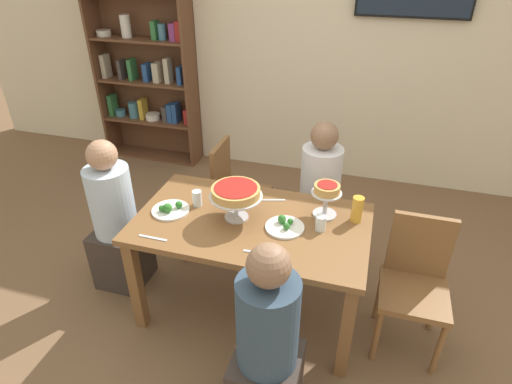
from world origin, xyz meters
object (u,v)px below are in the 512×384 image
cutlery_fork_far (153,238)px  deep_dish_pizza_stand (236,193)px  salad_plate_near_diner (285,226)px  chair_head_east (415,279)px  bookshelf (144,59)px  diner_far_right (318,203)px  salad_plate_far_diner (170,209)px  water_glass_clear_near (321,223)px  cutlery_fork_near (259,253)px  dining_table (252,234)px  water_glass_clear_far (197,198)px  cutlery_knife_near (271,200)px  chair_far_left (234,189)px  diner_head_west (117,226)px  beer_glass_amber_tall (357,209)px  personal_pizza_stand (327,193)px  diner_near_right (267,352)px

cutlery_fork_far → deep_dish_pizza_stand: bearing=40.8°
cutlery_fork_far → salad_plate_near_diner: bearing=24.6°
chair_head_east → cutlery_fork_far: 1.58m
bookshelf → diner_far_right: bearing=-31.5°
salad_plate_far_diner → water_glass_clear_near: (0.95, 0.07, 0.03)m
deep_dish_pizza_stand → cutlery_fork_near: bearing=-51.6°
dining_table → salad_plate_far_diner: salad_plate_far_diner is taller
water_glass_clear_far → cutlery_fork_far: (-0.11, -0.40, -0.05)m
dining_table → cutlery_knife_near: (0.06, 0.26, 0.10)m
cutlery_fork_near → chair_far_left: bearing=111.4°
chair_far_left → salad_plate_far_diner: chair_far_left is taller
dining_table → salad_plate_near_diner: salad_plate_near_diner is taller
diner_head_west → salad_plate_near_diner: (1.21, -0.02, 0.26)m
chair_head_east → water_glass_clear_near: bearing=1.4°
dining_table → chair_far_left: bearing=116.7°
deep_dish_pizza_stand → salad_plate_near_diner: deep_dish_pizza_stand is taller
bookshelf → cutlery_knife_near: size_ratio=12.29×
cutlery_knife_near → cutlery_fork_far: (-0.56, -0.59, 0.00)m
salad_plate_far_diner → beer_glass_amber_tall: (1.14, 0.23, 0.07)m
deep_dish_pizza_stand → water_glass_clear_far: (-0.29, 0.06, -0.12)m
chair_head_east → water_glass_clear_far: bearing=-1.1°
diner_far_right → water_glass_clear_near: 0.76m
chair_head_east → cutlery_fork_near: chair_head_east is taller
deep_dish_pizza_stand → beer_glass_amber_tall: 0.75m
diner_far_right → water_glass_clear_near: diner_far_right is taller
personal_pizza_stand → cutlery_fork_far: size_ratio=1.24×
diner_far_right → chair_head_east: 0.97m
diner_head_west → salad_plate_far_diner: size_ratio=4.79×
diner_near_right → chair_far_left: 1.60m
water_glass_clear_near → deep_dish_pizza_stand: bearing=-177.8°
personal_pizza_stand → salad_plate_near_diner: size_ratio=0.94×
dining_table → chair_far_left: chair_far_left is taller
salad_plate_near_diner → water_glass_clear_far: water_glass_clear_far is taller
diner_near_right → personal_pizza_stand: bearing=-8.0°
diner_head_west → cutlery_fork_near: (1.13, -0.29, 0.25)m
water_glass_clear_near → cutlery_fork_near: (-0.29, -0.31, -0.05)m
beer_glass_amber_tall → cutlery_fork_near: beer_glass_amber_tall is taller
diner_near_right → diner_far_right: (0.02, 1.43, 0.00)m
dining_table → salad_plate_far_diner: size_ratio=6.00×
water_glass_clear_near → beer_glass_amber_tall: bearing=38.7°
diner_near_right → beer_glass_amber_tall: bearing=-19.6°
beer_glass_amber_tall → water_glass_clear_near: size_ratio=1.72×
salad_plate_far_diner → water_glass_clear_near: bearing=4.5°
diner_far_right → beer_glass_amber_tall: bearing=29.4°
deep_dish_pizza_stand → water_glass_clear_near: (0.52, 0.02, -0.13)m
bookshelf → diner_far_right: 2.57m
diner_far_right → chair_head_east: diner_far_right is taller
bookshelf → diner_head_west: 2.25m
diner_far_right → water_glass_clear_far: 1.00m
deep_dish_pizza_stand → cutlery_fork_far: (-0.40, -0.34, -0.17)m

